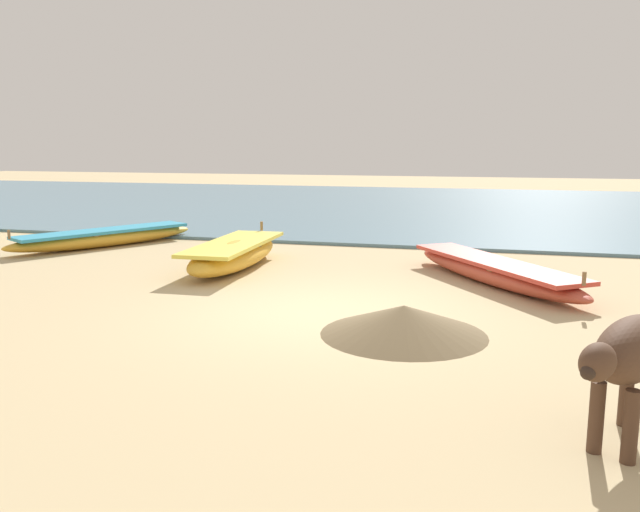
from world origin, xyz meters
TOP-DOWN VIEW (x-y plane):
  - ground at (0.00, 0.00)m, footprint 80.00×80.00m
  - sea_water at (0.00, 16.10)m, footprint 60.00×20.00m
  - fishing_boat_2 at (-2.57, 2.86)m, footprint 1.17×3.75m
  - fishing_boat_4 at (2.38, 2.72)m, footprint 3.38×4.22m
  - fishing_boat_6 at (-6.61, 4.58)m, footprint 3.03×4.50m
  - cow_adult_dark at (3.41, -3.36)m, footprint 1.05×1.54m
  - debris_pile_0 at (1.26, -0.75)m, footprint 2.17×2.17m

SIDE VIEW (x-z plane):
  - ground at x=0.00m, z-range 0.00..0.00m
  - sea_water at x=0.00m, z-range 0.00..0.08m
  - debris_pile_0 at x=1.26m, z-range 0.00..0.38m
  - fishing_boat_6 at x=-6.61m, z-range -0.08..0.53m
  - fishing_boat_4 at x=2.38m, z-range -0.08..0.53m
  - fishing_boat_2 at x=-2.57m, z-range -0.08..0.65m
  - cow_adult_dark at x=3.41m, z-range 0.23..1.30m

